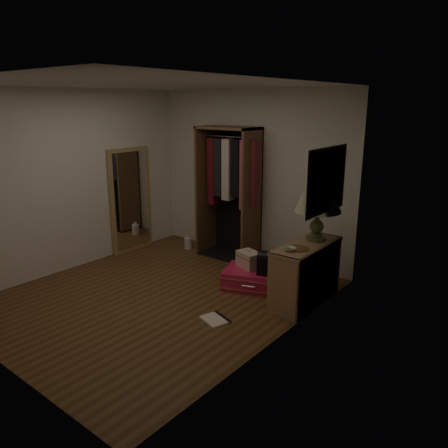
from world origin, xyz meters
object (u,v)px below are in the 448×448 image
(console_bookshelf, at_px, (307,271))
(table_lamp, at_px, (318,199))
(black_bag, at_px, (269,263))
(floor_mirror, at_px, (131,200))
(train_case, at_px, (249,259))
(open_wardrobe, at_px, (231,182))
(pink_suitcase, at_px, (254,278))
(white_jug, at_px, (188,243))

(console_bookshelf, distance_m, table_lamp, 0.90)
(black_bag, bearing_deg, table_lamp, 6.34)
(floor_mirror, distance_m, train_case, 2.43)
(console_bookshelf, bearing_deg, train_case, -178.07)
(open_wardrobe, height_order, pink_suitcase, open_wardrobe)
(floor_mirror, distance_m, table_lamp, 3.28)
(open_wardrobe, relative_size, white_jug, 8.91)
(open_wardrobe, height_order, white_jug, open_wardrobe)
(floor_mirror, relative_size, white_jug, 7.39)
(open_wardrobe, height_order, train_case, open_wardrobe)
(floor_mirror, bearing_deg, train_case, 0.32)
(white_jug, bearing_deg, open_wardrobe, 12.30)
(floor_mirror, bearing_deg, white_jug, 40.31)
(open_wardrobe, xyz_separation_m, floor_mirror, (-1.48, -0.77, -0.36))
(console_bookshelf, xyz_separation_m, train_case, (-0.86, -0.03, -0.04))
(black_bag, xyz_separation_m, white_jug, (-2.03, 0.63, -0.31))
(black_bag, distance_m, white_jug, 2.14)
(floor_mirror, xyz_separation_m, black_bag, (2.73, -0.03, -0.44))
(open_wardrobe, xyz_separation_m, white_jug, (-0.78, -0.17, -1.11))
(open_wardrobe, bearing_deg, white_jug, -167.70)
(table_lamp, bearing_deg, console_bookshelf, -91.34)
(open_wardrobe, distance_m, table_lamp, 1.84)
(pink_suitcase, bearing_deg, floor_mirror, 158.51)
(console_bookshelf, height_order, open_wardrobe, open_wardrobe)
(console_bookshelf, bearing_deg, floor_mirror, -179.26)
(open_wardrobe, bearing_deg, table_lamp, -17.14)
(table_lamp, bearing_deg, pink_suitcase, -161.94)
(black_bag, bearing_deg, floor_mirror, 159.19)
(pink_suitcase, height_order, white_jug, pink_suitcase)
(pink_suitcase, distance_m, white_jug, 1.89)
(console_bookshelf, height_order, pink_suitcase, console_bookshelf)
(table_lamp, bearing_deg, black_bag, -153.43)
(console_bookshelf, bearing_deg, open_wardrobe, 157.48)
(open_wardrobe, relative_size, pink_suitcase, 2.15)
(open_wardrobe, bearing_deg, black_bag, -32.52)
(floor_mirror, relative_size, pink_suitcase, 1.79)
(open_wardrobe, xyz_separation_m, train_case, (0.90, -0.76, -0.85))
(console_bookshelf, distance_m, black_bag, 0.51)
(console_bookshelf, relative_size, open_wardrobe, 0.55)
(floor_mirror, xyz_separation_m, train_case, (2.38, 0.01, -0.49))
(console_bookshelf, height_order, white_jug, console_bookshelf)
(open_wardrobe, relative_size, table_lamp, 2.90)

